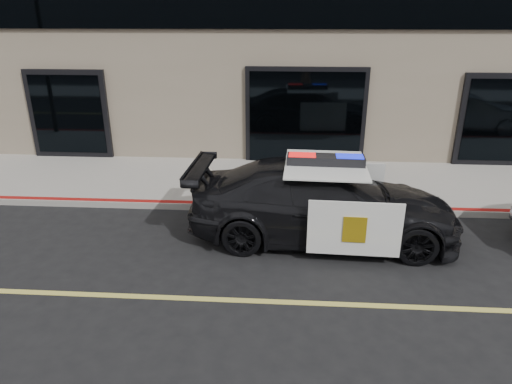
{
  "coord_description": "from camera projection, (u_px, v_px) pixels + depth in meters",
  "views": [
    {
      "loc": [
        -1.56,
        -6.1,
        4.32
      ],
      "look_at": [
        -2.11,
        2.2,
        1.0
      ],
      "focal_mm": 32.0,
      "sensor_mm": 36.0,
      "label": 1
    }
  ],
  "objects": [
    {
      "name": "ground",
      "position": [
        381.0,
        306.0,
        7.15
      ],
      "size": [
        120.0,
        120.0,
        0.0
      ],
      "primitive_type": "plane",
      "color": "black",
      "rests_on": "ground"
    },
    {
      "name": "police_car",
      "position": [
        323.0,
        202.0,
        9.06
      ],
      "size": [
        2.68,
        5.49,
        1.74
      ],
      "color": "black",
      "rests_on": "ground"
    },
    {
      "name": "fire_hydrant",
      "position": [
        205.0,
        181.0,
        10.88
      ],
      "size": [
        0.37,
        0.52,
        0.83
      ],
      "color": "beige",
      "rests_on": "sidewalk_n"
    },
    {
      "name": "sidewalk_n",
      "position": [
        344.0,
        184.0,
        11.99
      ],
      "size": [
        60.0,
        3.5,
        0.15
      ],
      "primitive_type": "cube",
      "color": "gray",
      "rests_on": "ground"
    }
  ]
}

